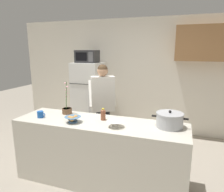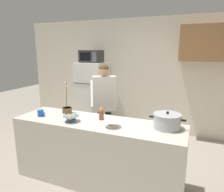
# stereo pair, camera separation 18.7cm
# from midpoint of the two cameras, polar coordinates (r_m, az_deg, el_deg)

# --- Properties ---
(ground_plane) EXTENTS (14.00, 14.00, 0.00)m
(ground_plane) POSITION_cam_midpoint_polar(r_m,az_deg,el_deg) (3.31, -2.15, -22.23)
(ground_plane) COLOR #9E9384
(back_wall_unit) EXTENTS (6.00, 0.48, 2.60)m
(back_wall_unit) POSITION_cam_midpoint_polar(r_m,az_deg,el_deg) (4.84, 11.73, 6.67)
(back_wall_unit) COLOR silver
(back_wall_unit) RESTS_ON ground
(kitchen_island) EXTENTS (2.41, 0.68, 0.92)m
(kitchen_island) POSITION_cam_midpoint_polar(r_m,az_deg,el_deg) (3.07, -2.23, -15.17)
(kitchen_island) COLOR beige
(kitchen_island) RESTS_ON ground
(refrigerator) EXTENTS (0.64, 0.68, 1.61)m
(refrigerator) POSITION_cam_midpoint_polar(r_m,az_deg,el_deg) (4.96, -4.30, -0.11)
(refrigerator) COLOR white
(refrigerator) RESTS_ON ground
(microwave) EXTENTS (0.48, 0.37, 0.28)m
(microwave) POSITION_cam_midpoint_polar(r_m,az_deg,el_deg) (4.82, -4.60, 10.85)
(microwave) COLOR #2D2D30
(microwave) RESTS_ON refrigerator
(person_near_pot) EXTENTS (0.61, 0.57, 1.65)m
(person_near_pot) POSITION_cam_midpoint_polar(r_m,az_deg,el_deg) (3.78, -0.74, -0.64)
(person_near_pot) COLOR black
(person_near_pot) RESTS_ON ground
(cooking_pot) EXTENTS (0.46, 0.35, 0.23)m
(cooking_pot) POSITION_cam_midpoint_polar(r_m,az_deg,el_deg) (2.73, 16.90, -6.66)
(cooking_pot) COLOR #ADAFB5
(cooking_pot) RESTS_ON kitchen_island
(coffee_mug) EXTENTS (0.13, 0.09, 0.10)m
(coffee_mug) POSITION_cam_midpoint_polar(r_m,az_deg,el_deg) (3.25, -17.53, -4.55)
(coffee_mug) COLOR #1E59B2
(coffee_mug) RESTS_ON kitchen_island
(bread_bowl) EXTENTS (0.23, 0.23, 0.10)m
(bread_bowl) POSITION_cam_midpoint_polar(r_m,az_deg,el_deg) (2.91, -9.45, -6.05)
(bread_bowl) COLOR #4C7299
(bread_bowl) RESTS_ON kitchen_island
(empty_bowl) EXTENTS (0.22, 0.22, 0.08)m
(empty_bowl) POSITION_cam_midpoint_polar(r_m,az_deg,el_deg) (2.68, 1.90, -7.63)
(empty_bowl) COLOR white
(empty_bowl) RESTS_ON kitchen_island
(bottle_near_edge) EXTENTS (0.07, 0.07, 0.17)m
(bottle_near_edge) POSITION_cam_midpoint_polar(r_m,az_deg,el_deg) (2.93, -1.14, -5.02)
(bottle_near_edge) COLOR brown
(bottle_near_edge) RESTS_ON kitchen_island
(potted_orchid) EXTENTS (0.15, 0.15, 0.50)m
(potted_orchid) POSITION_cam_midpoint_polar(r_m,az_deg,el_deg) (3.31, -10.73, -3.40)
(potted_orchid) COLOR brown
(potted_orchid) RESTS_ON kitchen_island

